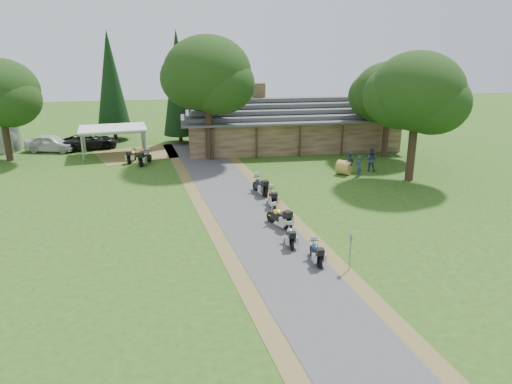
{
  "coord_description": "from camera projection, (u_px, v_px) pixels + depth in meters",
  "views": [
    {
      "loc": [
        -4.46,
        -24.14,
        11.46
      ],
      "look_at": [
        -0.17,
        5.15,
        1.6
      ],
      "focal_mm": 35.0,
      "sensor_mm": 36.0,
      "label": 1
    }
  ],
  "objects": [
    {
      "name": "motorcycle_carport_b",
      "position": [
        145.0,
        157.0,
        43.27
      ],
      "size": [
        1.36,
        2.12,
        1.38
      ],
      "primitive_type": null,
      "rotation": [
        0.0,
        0.0,
        1.19
      ],
      "color": "gray",
      "rests_on": "ground"
    },
    {
      "name": "hay_bale",
      "position": [
        344.0,
        167.0,
        40.43
      ],
      "size": [
        1.55,
        1.56,
        1.15
      ],
      "primitive_type": "cylinder",
      "rotation": [
        1.57,
        0.0,
        0.85
      ],
      "color": "olive",
      "rests_on": "ground"
    },
    {
      "name": "motorcycle_row_d",
      "position": [
        273.0,
        196.0,
        33.39
      ],
      "size": [
        0.65,
        1.88,
        1.28
      ],
      "primitive_type": null,
      "rotation": [
        0.0,
        0.0,
        1.55
      ],
      "color": "#DA4C1A",
      "rests_on": "ground"
    },
    {
      "name": "motorcycle_carport_a",
      "position": [
        132.0,
        155.0,
        44.18
      ],
      "size": [
        1.09,
        1.88,
        1.22
      ],
      "primitive_type": null,
      "rotation": [
        0.0,
        0.0,
        1.27
      ],
      "color": "gold",
      "rests_on": "ground"
    },
    {
      "name": "car_white_sedan",
      "position": [
        50.0,
        141.0,
        47.74
      ],
      "size": [
        3.94,
        6.57,
        2.05
      ],
      "primitive_type": "imported",
      "rotation": [
        0.0,
        0.0,
        1.34
      ],
      "color": "silver",
      "rests_on": "ground"
    },
    {
      "name": "carport",
      "position": [
        114.0,
        141.0,
        46.37
      ],
      "size": [
        6.48,
        4.76,
        2.6
      ],
      "primitive_type": null,
      "rotation": [
        0.0,
        0.0,
        0.13
      ],
      "color": "silver",
      "rests_on": "ground"
    },
    {
      "name": "silo",
      "position": [
        0.0,
        118.0,
        47.35
      ],
      "size": [
        3.47,
        3.47,
        6.35
      ],
      "primitive_type": "cylinder",
      "rotation": [
        0.0,
        0.0,
        -0.11
      ],
      "color": "gray",
      "rests_on": "ground"
    },
    {
      "name": "car_dark_suv",
      "position": [
        89.0,
        138.0,
        48.77
      ],
      "size": [
        3.77,
        6.13,
        2.19
      ],
      "primitive_type": "imported",
      "rotation": [
        0.0,
        0.0,
        1.82
      ],
      "color": "black",
      "rests_on": "ground"
    },
    {
      "name": "lodge",
      "position": [
        290.0,
        122.0,
        49.48
      ],
      "size": [
        21.4,
        9.4,
        4.9
      ],
      "primitive_type": null,
      "color": "brown",
      "rests_on": "ground"
    },
    {
      "name": "sign_post",
      "position": [
        350.0,
        252.0,
        24.32
      ],
      "size": [
        0.35,
        0.06,
        1.96
      ],
      "primitive_type": null,
      "color": "gray",
      "rests_on": "ground"
    },
    {
      "name": "oak_lodge_left",
      "position": [
        208.0,
        91.0,
        43.3
      ],
      "size": [
        7.65,
        7.65,
        12.31
      ],
      "primitive_type": null,
      "color": "black",
      "rests_on": "ground"
    },
    {
      "name": "person_b",
      "position": [
        371.0,
        158.0,
        41.24
      ],
      "size": [
        0.78,
        0.71,
        2.24
      ],
      "primitive_type": "imported",
      "rotation": [
        0.0,
        0.0,
        2.64
      ],
      "color": "#2F3B56",
      "rests_on": "ground"
    },
    {
      "name": "oak_driveway",
      "position": [
        416.0,
        109.0,
        37.39
      ],
      "size": [
        6.96,
        6.96,
        11.12
      ],
      "primitive_type": null,
      "color": "black",
      "rests_on": "ground"
    },
    {
      "name": "oak_lodge_right",
      "position": [
        388.0,
        105.0,
        44.66
      ],
      "size": [
        6.39,
        6.39,
        9.44
      ],
      "primitive_type": null,
      "color": "black",
      "rests_on": "ground"
    },
    {
      "name": "person_c",
      "position": [
        350.0,
        161.0,
        40.3
      ],
      "size": [
        0.73,
        0.75,
        2.15
      ],
      "primitive_type": "imported",
      "rotation": [
        0.0,
        0.0,
        4.01
      ],
      "color": "#2F3B56",
      "rests_on": "ground"
    },
    {
      "name": "cedar_far",
      "position": [
        111.0,
        86.0,
        51.31
      ],
      "size": [
        3.56,
        3.56,
        11.23
      ],
      "primitive_type": "cone",
      "color": "black",
      "rests_on": "ground"
    },
    {
      "name": "motorcycle_row_e",
      "position": [
        260.0,
        185.0,
        35.63
      ],
      "size": [
        1.2,
        2.11,
        1.37
      ],
      "primitive_type": null,
      "rotation": [
        0.0,
        0.0,
        1.86
      ],
      "color": "black",
      "rests_on": "ground"
    },
    {
      "name": "motorcycle_row_c",
      "position": [
        279.0,
        216.0,
        29.79
      ],
      "size": [
        1.53,
        2.1,
        1.38
      ],
      "primitive_type": null,
      "rotation": [
        0.0,
        0.0,
        2.05
      ],
      "color": "yellow",
      "rests_on": "ground"
    },
    {
      "name": "driveway",
      "position": [
        253.0,
        223.0,
        30.58
      ],
      "size": [
        51.95,
        51.95,
        0.0
      ],
      "primitive_type": "plane",
      "rotation": [
        0.0,
        0.0,
        0.14
      ],
      "color": "#3F3F41",
      "rests_on": "ground"
    },
    {
      "name": "ground",
      "position": [
        273.0,
        250.0,
        26.9
      ],
      "size": [
        120.0,
        120.0,
        0.0
      ],
      "primitive_type": "plane",
      "color": "#2C4A14",
      "rests_on": "ground"
    },
    {
      "name": "motorcycle_row_b",
      "position": [
        290.0,
        235.0,
        27.33
      ],
      "size": [
        0.69,
        1.77,
        1.19
      ],
      "primitive_type": null,
      "rotation": [
        0.0,
        0.0,
        1.5
      ],
      "color": "#989B9F",
      "rests_on": "ground"
    },
    {
      "name": "person_a",
      "position": [
        359.0,
        164.0,
        39.65
      ],
      "size": [
        0.71,
        0.68,
        2.03
      ],
      "primitive_type": "imported",
      "rotation": [
        0.0,
        0.0,
        3.81
      ],
      "color": "#2F3B56",
      "rests_on": "ground"
    },
    {
      "name": "cedar_near",
      "position": [
        178.0,
        87.0,
        49.94
      ],
      "size": [
        3.36,
        3.36,
        11.28
      ],
      "primitive_type": "cone",
      "color": "black",
      "rests_on": "ground"
    },
    {
      "name": "oak_silo",
      "position": [
        2.0,
        105.0,
        43.26
      ],
      "size": [
        6.72,
        6.72,
        9.86
      ],
      "primitive_type": null,
      "color": "black",
      "rests_on": "ground"
    },
    {
      "name": "motorcycle_row_a",
      "position": [
        316.0,
        251.0,
        25.31
      ],
      "size": [
        0.59,
        1.75,
        1.19
      ],
      "primitive_type": null,
      "rotation": [
        0.0,
        0.0,
        1.59
      ],
      "color": "navy",
      "rests_on": "ground"
    }
  ]
}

